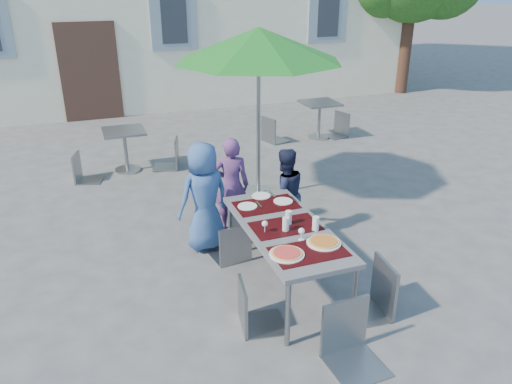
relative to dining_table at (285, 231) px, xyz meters
name	(u,v)px	position (x,y,z in m)	size (l,w,h in m)	color
ground	(312,260)	(0.54, 0.41, -0.70)	(90.00, 90.00, 0.00)	#4A4A4D
dining_table	(285,231)	(0.00, 0.00, 0.00)	(0.80, 1.85, 0.76)	#454449
pizza_near_left	(287,254)	(-0.22, -0.54, 0.07)	(0.33, 0.33, 0.03)	white
pizza_near_right	(324,242)	(0.20, -0.46, 0.07)	(0.34, 0.34, 0.03)	white
glassware	(294,223)	(0.05, -0.10, 0.13)	(0.57, 0.42, 0.15)	silver
place_settings	(264,201)	(0.01, 0.65, 0.06)	(0.69, 0.45, 0.01)	white
child_0	(204,197)	(-0.57, 1.17, -0.02)	(0.67, 0.43, 1.36)	#365995
child_1	(231,185)	(-0.12, 1.48, -0.05)	(0.47, 0.31, 1.29)	#613770
child_2	(284,194)	(0.45, 1.08, -0.10)	(0.58, 0.34, 1.20)	#1A1F3A
chair_0	(231,219)	(-0.36, 0.74, -0.15)	(0.47, 0.47, 0.93)	gray
chair_1	(242,198)	(-0.08, 1.17, -0.11)	(0.53, 0.53, 1.00)	gray
chair_2	(291,212)	(0.41, 0.78, -0.20)	(0.45, 0.45, 0.85)	gray
chair_3	(253,279)	(-0.54, -0.50, -0.16)	(0.47, 0.47, 0.92)	gray
chair_4	(378,258)	(0.67, -0.70, -0.07)	(0.52, 0.51, 1.06)	gray
chair_5	(354,301)	(0.11, -1.22, -0.07)	(0.49, 0.49, 1.05)	gray
patio_umbrella	(259,46)	(0.58, 2.36, 1.55)	(2.37, 2.37, 2.50)	#AFB1B8
cafe_table_0	(125,143)	(-1.17, 4.19, -0.20)	(0.69, 0.69, 0.74)	#AFB1B8
bg_chair_l_0	(80,151)	(-1.90, 3.97, -0.17)	(0.50, 0.50, 0.90)	gray
bg_chair_r_0	(170,136)	(-0.42, 4.09, -0.12)	(0.55, 0.54, 0.99)	gray
cafe_table_1	(319,113)	(2.81, 4.75, -0.17)	(0.71, 0.71, 0.76)	#AFB1B8
bg_chair_l_1	(273,114)	(1.80, 4.84, -0.11)	(0.56, 0.56, 0.99)	gray
bg_chair_r_1	(340,110)	(3.27, 4.75, -0.14)	(0.53, 0.53, 0.94)	gray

